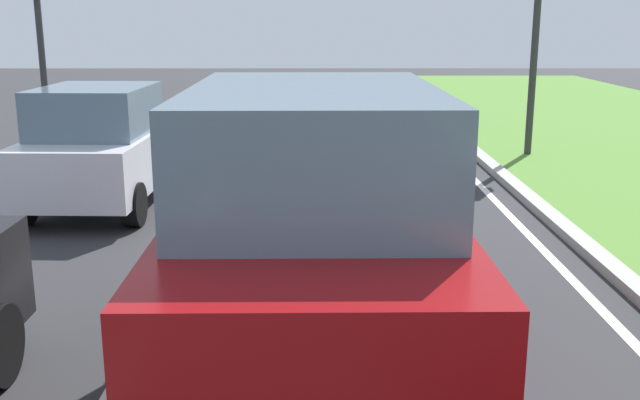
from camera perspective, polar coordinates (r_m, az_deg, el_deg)
name	(u,v)px	position (r m, az deg, el deg)	size (l,w,h in m)	color
ground_plane	(261,202)	(11.29, -4.60, -0.14)	(60.00, 60.00, 0.00)	#2D2D30
lane_line_center	(215,202)	(11.36, -8.12, -0.13)	(0.12, 32.00, 0.01)	silver
lane_line_right_edge	(496,201)	(11.58, 13.46, -0.10)	(0.12, 32.00, 0.01)	silver
curb_right	(529,198)	(11.70, 15.85, 0.17)	(0.24, 48.00, 0.12)	#9E9B93
car_suv_ahead	(314,236)	(5.47, -0.50, -2.81)	(2.00, 4.52, 2.28)	maroon
car_hatchback_far	(103,146)	(11.40, -16.46, 4.00)	(1.82, 3.75, 1.78)	silver
traffic_light_overhead_left	(35,5)	(16.84, -21.18, 13.91)	(0.32, 0.50, 4.46)	#2D2D2D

